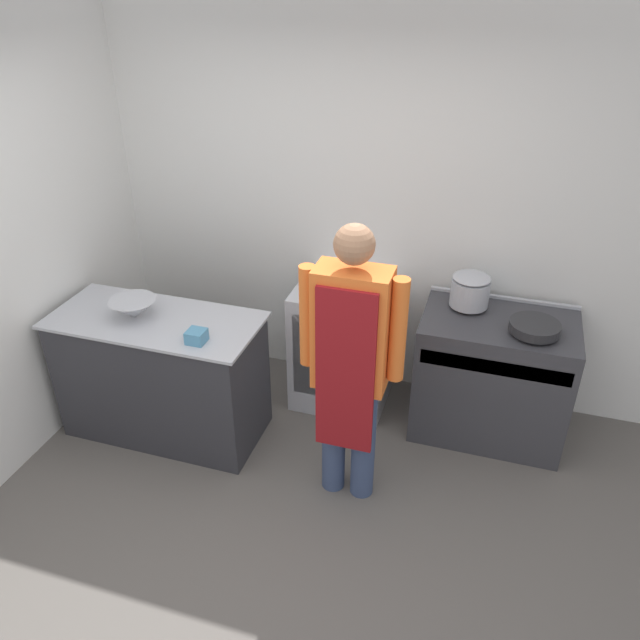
{
  "coord_description": "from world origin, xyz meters",
  "views": [
    {
      "loc": [
        1.06,
        -2.05,
        2.85
      ],
      "look_at": [
        0.09,
        1.04,
        0.95
      ],
      "focal_mm": 35.0,
      "sensor_mm": 36.0,
      "label": 1
    }
  ],
  "objects": [
    {
      "name": "mixing_bowl",
      "position": [
        -1.08,
        0.86,
        0.93
      ],
      "size": [
        0.3,
        0.3,
        0.13
      ],
      "color": "#B2B5BC",
      "rests_on": "prep_counter"
    },
    {
      "name": "stock_pot",
      "position": [
        0.92,
        1.64,
        0.99
      ],
      "size": [
        0.25,
        0.25,
        0.22
      ],
      "color": "#B2B5BC",
      "rests_on": "stove"
    },
    {
      "name": "plastic_tub",
      "position": [
        -0.57,
        0.72,
        0.91
      ],
      "size": [
        0.11,
        0.11,
        0.08
      ],
      "color": "teal",
      "rests_on": "prep_counter"
    },
    {
      "name": "prep_counter",
      "position": [
        -0.95,
        0.88,
        0.44
      ],
      "size": [
        1.35,
        0.62,
        0.87
      ],
      "color": "#2D2D33",
      "rests_on": "ground_plane"
    },
    {
      "name": "wall_left",
      "position": [
        -1.7,
        1.0,
        1.35
      ],
      "size": [
        0.05,
        8.0,
        2.7
      ],
      "color": "white",
      "rests_on": "ground_plane"
    },
    {
      "name": "person_cook",
      "position": [
        0.38,
        0.68,
        0.98
      ],
      "size": [
        0.58,
        0.24,
        1.74
      ],
      "color": "#38476B",
      "rests_on": "ground_plane"
    },
    {
      "name": "stove",
      "position": [
        1.14,
        1.53,
        0.43
      ],
      "size": [
        0.98,
        0.63,
        0.88
      ],
      "color": "#38383D",
      "rests_on": "ground_plane"
    },
    {
      "name": "ground_plane",
      "position": [
        0.0,
        0.0,
        0.0
      ],
      "size": [
        14.0,
        14.0,
        0.0
      ],
      "primitive_type": "plane",
      "color": "#5B5651"
    },
    {
      "name": "wall_back",
      "position": [
        0.0,
        1.92,
        1.35
      ],
      "size": [
        8.0,
        0.05,
        2.7
      ],
      "color": "white",
      "rests_on": "ground_plane"
    },
    {
      "name": "saute_pan",
      "position": [
        1.33,
        1.42,
        0.91
      ],
      "size": [
        0.3,
        0.3,
        0.06
      ],
      "color": "#262628",
      "rests_on": "stove"
    },
    {
      "name": "fridge_unit",
      "position": [
        0.1,
        1.58,
        0.45
      ],
      "size": [
        0.66,
        0.58,
        0.9
      ],
      "color": "silver",
      "rests_on": "ground_plane"
    }
  ]
}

